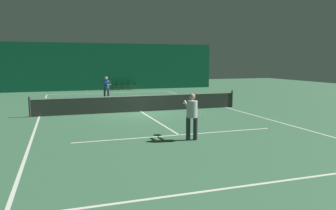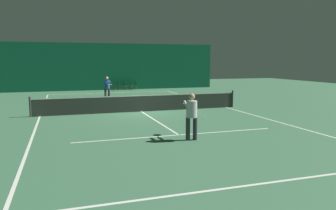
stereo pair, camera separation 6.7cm
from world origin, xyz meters
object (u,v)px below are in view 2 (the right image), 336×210
player_far (107,86)px  courtside_chair_2 (130,85)px  courtside_chair_3 (135,85)px  tennis_ball (204,117)px  player_near (191,113)px  tennis_net (141,103)px  courtside_chair_1 (124,85)px  courtside_chair_0 (118,85)px

player_far → courtside_chair_2: size_ratio=2.07×
player_far → courtside_chair_3: 8.96m
player_far → tennis_ball: player_far is taller
courtside_chair_2 → courtside_chair_3: 0.60m
player_near → tennis_ball: 4.86m
courtside_chair_3 → player_far: bearing=-26.0°
courtside_chair_2 → tennis_net: bearing=-8.9°
tennis_net → player_near: player_near is taller
player_far → courtside_chair_1: player_far is taller
player_near → player_far: bearing=14.8°
tennis_ball → player_far: bearing=110.4°
courtside_chair_1 → courtside_chair_0: bearing=-90.0°
courtside_chair_2 → tennis_ball: bearing=0.9°
player_near → courtside_chair_2: bearing=4.2°
tennis_net → courtside_chair_1: tennis_net is taller
tennis_ball → player_near: bearing=-119.8°
tennis_net → tennis_ball: size_ratio=181.82×
tennis_net → courtside_chair_3: tennis_net is taller
courtside_chair_0 → courtside_chair_1: 0.60m
player_far → tennis_ball: size_ratio=26.39×
player_near → courtside_chair_0: (0.91, 21.84, -0.53)m
tennis_net → player_far: (-1.06, 6.53, 0.50)m
tennis_ball → courtside_chair_2: bearing=90.9°
tennis_net → tennis_ball: (2.54, -3.14, -0.48)m
player_near → courtside_chair_3: (2.69, 21.84, -0.53)m
player_near → tennis_ball: (2.37, 4.13, -0.98)m
courtside_chair_1 → tennis_net: bearing=-6.6°
player_far → tennis_ball: 10.37m
courtside_chair_2 → courtside_chair_3: size_ratio=1.00×
tennis_net → courtside_chair_1: 14.67m
player_near → courtside_chair_0: size_ratio=2.07×
player_near → courtside_chair_0: 21.87m
courtside_chair_3 → tennis_ball: bearing=-1.1°
tennis_net → player_far: player_far is taller
courtside_chair_1 → courtside_chair_3: size_ratio=1.00×
tennis_net → courtside_chair_3: (2.87, 14.57, -0.03)m
player_near → courtside_chair_2: size_ratio=2.07×
courtside_chair_0 → courtside_chair_1: same height
tennis_net → courtside_chair_1: (1.67, 14.57, -0.03)m
tennis_net → player_far: 6.63m
player_far → courtside_chair_0: size_ratio=2.07×
player_near → courtside_chair_1: 21.90m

